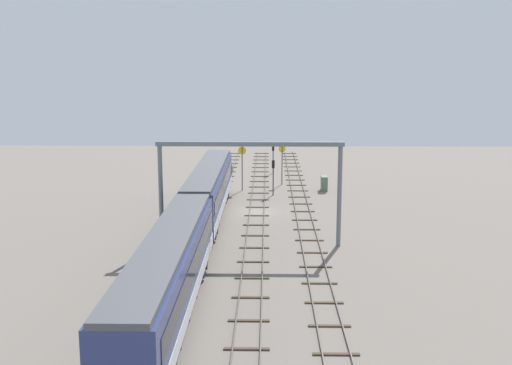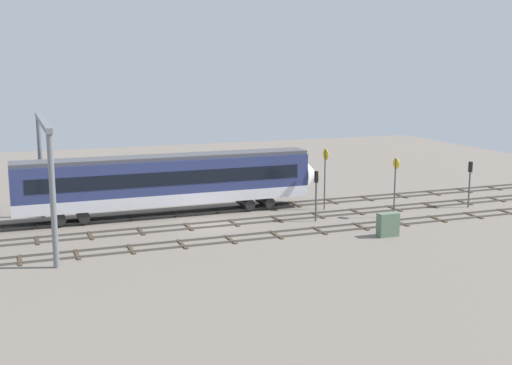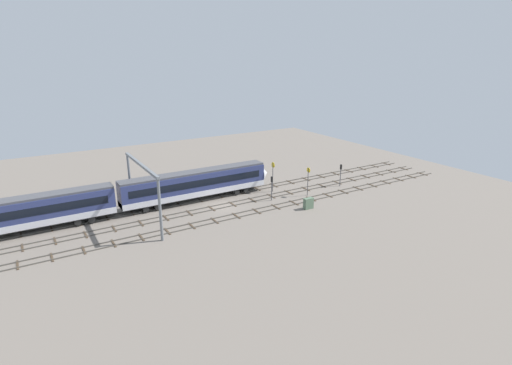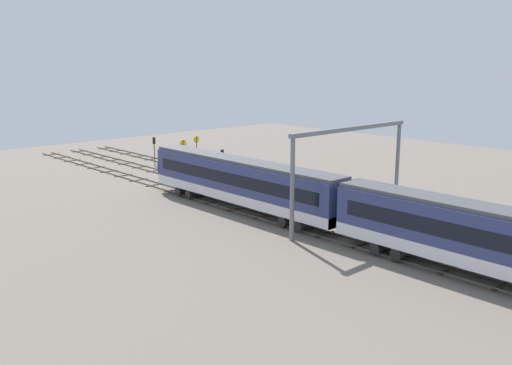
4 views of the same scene
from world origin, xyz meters
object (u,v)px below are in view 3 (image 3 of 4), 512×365
at_px(speed_sign_near_foreground, 273,173).
at_px(signal_light_trackside_departure, 272,185).
at_px(train, 121,198).
at_px(relay_cabinet, 308,203).
at_px(speed_sign_mid_trackside, 308,178).
at_px(overhead_gantry, 142,180).
at_px(signal_light_trackside_approach, 341,172).

xyz_separation_m(speed_sign_near_foreground, signal_light_trackside_departure, (-2.58, -3.60, -0.74)).
distance_m(train, relay_cabinet, 27.94).
height_order(speed_sign_mid_trackside, signal_light_trackside_departure, speed_sign_mid_trackside).
bearing_deg(relay_cabinet, overhead_gantry, 160.58).
distance_m(speed_sign_near_foreground, signal_light_trackside_departure, 4.49).
bearing_deg(speed_sign_near_foreground, train, 173.94).
bearing_deg(overhead_gantry, relay_cabinet, -19.42).
xyz_separation_m(train, signal_light_trackside_departure, (22.25, -6.24, -0.01)).
bearing_deg(overhead_gantry, speed_sign_near_foreground, 3.96).
bearing_deg(train, relay_cabinet, -26.05).
bearing_deg(signal_light_trackside_approach, overhead_gantry, 176.46).
relative_size(overhead_gantry, speed_sign_mid_trackside, 3.09).
bearing_deg(relay_cabinet, speed_sign_near_foreground, 91.24).
height_order(speed_sign_mid_trackside, relay_cabinet, speed_sign_mid_trackside).
bearing_deg(signal_light_trackside_departure, train, 164.34).
relative_size(speed_sign_mid_trackside, signal_light_trackside_departure, 1.21).
bearing_deg(speed_sign_mid_trackside, train, 165.60).
bearing_deg(signal_light_trackside_approach, relay_cabinet, -153.54).
relative_size(speed_sign_mid_trackside, signal_light_trackside_approach, 1.21).
bearing_deg(train, speed_sign_near_foreground, -6.06).
distance_m(signal_light_trackside_approach, signal_light_trackside_departure, 14.64).
distance_m(train, speed_sign_near_foreground, 24.99).
height_order(train, speed_sign_mid_trackside, train).
bearing_deg(signal_light_trackside_departure, signal_light_trackside_approach, -0.41).
height_order(speed_sign_near_foreground, relay_cabinet, speed_sign_near_foreground).
bearing_deg(signal_light_trackside_approach, speed_sign_near_foreground, 162.91).
relative_size(train, relay_cabinet, 29.50).
distance_m(speed_sign_mid_trackside, signal_light_trackside_departure, 6.56).
height_order(speed_sign_near_foreground, speed_sign_mid_trackside, speed_sign_near_foreground).
bearing_deg(speed_sign_mid_trackside, signal_light_trackside_approach, 7.15).
height_order(train, signal_light_trackside_departure, train).
bearing_deg(train, signal_light_trackside_departure, -15.66).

